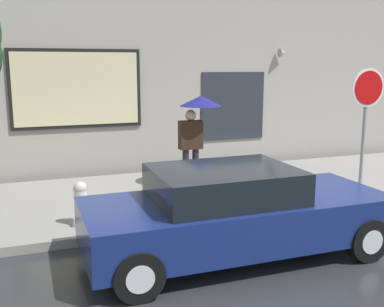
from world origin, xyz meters
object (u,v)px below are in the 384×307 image
at_px(parked_car, 235,213).
at_px(fire_hydrant, 81,204).
at_px(stop_sign, 366,107).
at_px(pedestrian_with_umbrella, 197,117).

bearing_deg(parked_car, fire_hydrant, 139.06).
xyz_separation_m(fire_hydrant, stop_sign, (5.59, -0.18, 1.46)).
relative_size(parked_car, fire_hydrant, 5.99).
distance_m(fire_hydrant, pedestrian_with_umbrella, 3.32).
distance_m(fire_hydrant, stop_sign, 5.78).
relative_size(pedestrian_with_umbrella, stop_sign, 0.77).
relative_size(fire_hydrant, stop_sign, 0.29).
xyz_separation_m(pedestrian_with_umbrella, stop_sign, (2.92, -1.78, 0.28)).
relative_size(fire_hydrant, pedestrian_with_umbrella, 0.37).
xyz_separation_m(fire_hydrant, pedestrian_with_umbrella, (2.66, 1.60, 1.18)).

